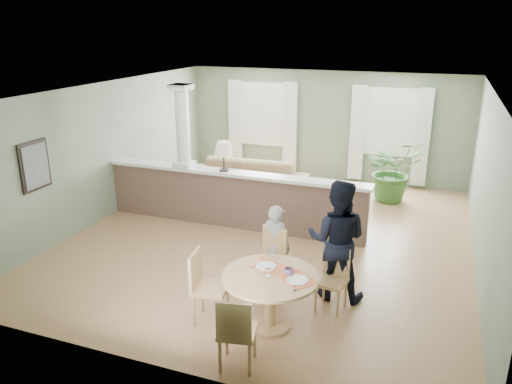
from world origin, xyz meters
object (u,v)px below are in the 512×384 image
at_px(child_person, 276,246).
at_px(man_person, 337,240).
at_px(dining_table, 271,286).
at_px(houseplant, 392,170).
at_px(chair_far_boy, 270,258).
at_px(chair_far_man, 333,276).
at_px(chair_near, 236,330).
at_px(sofa, 244,181).
at_px(chair_side, 205,284).

bearing_deg(child_person, man_person, -166.69).
bearing_deg(dining_table, child_person, 105.31).
bearing_deg(houseplant, child_person, -104.84).
height_order(chair_far_boy, child_person, child_person).
relative_size(chair_far_boy, chair_far_man, 1.10).
relative_size(houseplant, chair_near, 1.50).
height_order(chair_far_man, child_person, child_person).
relative_size(houseplant, chair_far_man, 1.59).
height_order(dining_table, chair_far_boy, chair_far_boy).
xyz_separation_m(dining_table, child_person, (-0.29, 1.07, 0.04)).
bearing_deg(houseplant, chair_far_man, -93.13).
bearing_deg(sofa, houseplant, 15.09).
bearing_deg(man_person, sofa, -54.76).
relative_size(dining_table, chair_far_boy, 1.30).
height_order(houseplant, man_person, man_person).
bearing_deg(chair_far_man, sofa, 134.41).
bearing_deg(man_person, dining_table, 57.28).
distance_m(sofa, dining_table, 5.12).
distance_m(chair_far_man, child_person, 1.00).
height_order(sofa, chair_side, chair_side).
xyz_separation_m(sofa, chair_far_man, (2.85, -3.85, 0.08)).
relative_size(dining_table, chair_far_man, 1.43).
xyz_separation_m(sofa, chair_side, (1.33, -4.75, 0.14)).
bearing_deg(chair_near, houseplant, -109.74).
bearing_deg(man_person, chair_near, 67.35).
height_order(houseplant, chair_far_man, houseplant).
relative_size(chair_far_boy, man_person, 0.55).
xyz_separation_m(chair_near, man_person, (0.71, 2.00, 0.37)).
distance_m(chair_near, chair_side, 1.10).
height_order(sofa, child_person, child_person).
bearing_deg(man_person, chair_far_boy, 7.31).
xyz_separation_m(dining_table, chair_side, (-0.87, -0.14, -0.06)).
height_order(sofa, man_person, man_person).
bearing_deg(chair_far_boy, chair_near, -67.19).
distance_m(chair_far_boy, chair_near, 1.84).
xyz_separation_m(sofa, man_person, (2.81, -3.54, 0.48)).
xyz_separation_m(chair_far_boy, child_person, (0.03, 0.17, 0.11)).
bearing_deg(child_person, dining_table, 118.43).
relative_size(chair_far_boy, chair_near, 1.04).
xyz_separation_m(chair_far_boy, chair_side, (-0.55, -1.04, 0.01)).
distance_m(houseplant, chair_near, 6.63).
bearing_deg(dining_table, houseplant, 80.79).
xyz_separation_m(chair_far_boy, man_person, (0.93, 0.17, 0.35)).
height_order(chair_far_man, man_person, man_person).
bearing_deg(dining_table, chair_near, -95.97).
xyz_separation_m(houseplant, chair_near, (-1.01, -6.55, -0.18)).
xyz_separation_m(chair_far_man, chair_near, (-0.74, -1.69, 0.03)).
relative_size(sofa, houseplant, 1.98).
distance_m(houseplant, child_person, 4.71).
height_order(sofa, chair_near, chair_near).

